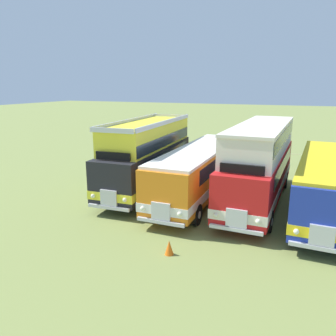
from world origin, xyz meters
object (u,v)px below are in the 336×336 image
Objects in this scene: bus_first_in_row at (148,154)px; bus_third_in_row at (260,160)px; bus_second_in_row at (200,168)px; cone_mid_row at (169,248)px; bus_fourth_in_row at (325,181)px.

bus_third_in_row is at bearing 3.98° from bus_first_in_row.
cone_mid_row is at bearing -81.67° from bus_second_in_row.
cone_mid_row is (-5.68, -7.28, -1.46)m from bus_fourth_in_row.
cone_mid_row is at bearing -127.95° from bus_fourth_in_row.
bus_first_in_row is at bearing -176.93° from bus_second_in_row.
bus_fourth_in_row is 9.34m from cone_mid_row.
bus_fourth_in_row is (6.76, -0.15, -0.00)m from bus_second_in_row.
bus_fourth_in_row is 19.01× the size of cone_mid_row.
bus_first_in_row is 0.89× the size of bus_third_in_row.
bus_fourth_in_row is at bearing -7.45° from bus_third_in_row.
bus_second_in_row reaches higher than cone_mid_row.
bus_first_in_row is 6.79m from bus_third_in_row.
bus_first_in_row is 8.76m from cone_mid_row.
bus_fourth_in_row is at bearing 52.05° from cone_mid_row.
bus_first_in_row reaches higher than bus_fourth_in_row.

